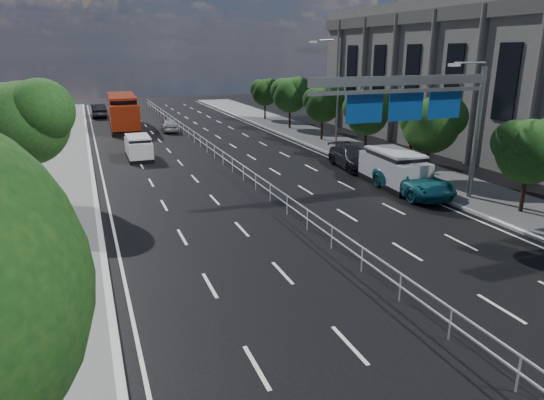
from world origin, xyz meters
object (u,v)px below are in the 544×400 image
near_car_silver (169,125)px  near_car_dark (98,110)px  toilet_sign (12,305)px  parked_car_dark (352,158)px  silver_minivan (394,168)px  pedestrian_b (396,164)px  parked_car_teal (414,181)px  pedestrian_a (409,157)px  overhead_gantry (420,100)px  white_minivan (139,148)px  red_bus (123,111)px

near_car_silver → near_car_dark: near_car_dark is taller
toilet_sign → parked_car_dark: 27.14m
toilet_sign → silver_minivan: (19.25, 14.00, -1.88)m
parked_car_dark → pedestrian_b: (1.30, -3.42, 0.18)m
parked_car_teal → pedestrian_b: size_ratio=3.57×
pedestrian_a → pedestrian_b: 2.24m
near_car_dark → parked_car_teal: bearing=107.2°
overhead_gantry → parked_car_teal: size_ratio=1.83×
overhead_gantry → silver_minivan: (1.56, 3.95, -4.54)m
parked_car_teal → near_car_silver: bearing=110.8°
toilet_sign → parked_car_teal: size_ratio=0.78×
silver_minivan → pedestrian_a: size_ratio=3.13×
overhead_gantry → parked_car_dark: size_ratio=2.01×
pedestrian_a → parked_car_teal: bearing=42.5°
overhead_gantry → parked_car_teal: bearing=51.3°
white_minivan → near_car_silver: 13.17m
near_car_dark → silver_minivan: (15.67, -40.53, 0.24)m
near_car_dark → parked_car_teal: 45.33m
silver_minivan → parked_car_dark: bearing=94.2°
silver_minivan → pedestrian_a: silver_minivan is taller
parked_car_dark → near_car_dark: bearing=119.3°
near_car_dark → pedestrian_a: 42.22m
red_bus → pedestrian_b: size_ratio=7.59×
red_bus → silver_minivan: (13.47, -30.03, -0.77)m
near_car_dark → pedestrian_b: size_ratio=3.21×
near_car_silver → parked_car_teal: 29.43m
parked_car_teal → pedestrian_b: pedestrian_b is taller
toilet_sign → pedestrian_a: toilet_sign is taller
red_bus → parked_car_dark: size_ratio=2.34×
white_minivan → pedestrian_a: pedestrian_a is taller
near_car_dark → pedestrian_a: bearing=113.5°
pedestrian_a → silver_minivan: bearing=27.3°
toilet_sign → pedestrian_a: 28.09m
overhead_gantry → white_minivan: size_ratio=2.49×
near_car_silver → parked_car_dark: bearing=118.5°
silver_minivan → parked_car_teal: silver_minivan is taller
near_car_silver → parked_car_teal: bearing=113.0°
parked_car_teal → pedestrian_a: size_ratio=3.26×
near_car_silver → parked_car_teal: size_ratio=0.70×
near_car_silver → white_minivan: bearing=74.8°
silver_minivan → pedestrian_a: 4.23m
overhead_gantry → pedestrian_a: (4.76, 6.72, -4.61)m
toilet_sign → silver_minivan: toilet_sign is taller
white_minivan → silver_minivan: size_ratio=0.76×
silver_minivan → pedestrian_b: (1.30, 1.58, -0.14)m
toilet_sign → white_minivan: size_ratio=1.06×
near_car_dark → silver_minivan: 43.46m
near_car_dark → parked_car_dark: (15.67, -35.53, -0.09)m
toilet_sign → parked_car_teal: 22.79m
red_bus → parked_car_teal: (13.47, -32.03, -1.06)m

